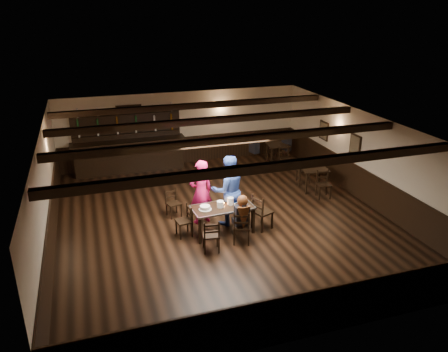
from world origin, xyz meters
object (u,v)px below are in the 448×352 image
object	(u,v)px
man_blue	(228,190)
cake	(205,208)
chair_near_left	(211,234)
chair_near_right	(242,225)
bar_counter	(129,151)
dining_table	(222,209)
woman_pink	(201,192)

from	to	relation	value
man_blue	cake	xyz separation A→B (m)	(-0.79, -0.50, -0.18)
chair_near_left	cake	bearing A→B (deg)	84.39
chair_near_right	bar_counter	size ratio (longest dim) A/B	0.22
dining_table	man_blue	world-z (taller)	man_blue
chair_near_left	chair_near_right	size ratio (longest dim) A/B	0.94
woman_pink	cake	size ratio (longest dim) A/B	5.48
chair_near_right	dining_table	bearing A→B (deg)	110.85
chair_near_right	cake	size ratio (longest dim) A/B	2.73
chair_near_right	cake	bearing A→B (deg)	137.25
chair_near_left	woman_pink	distance (m)	1.67
bar_counter	man_blue	bearing A→B (deg)	-67.38
bar_counter	chair_near_right	bearing A→B (deg)	-71.73
man_blue	cake	size ratio (longest dim) A/B	5.91
cake	bar_counter	distance (m)	5.66
chair_near_right	woman_pink	bearing A→B (deg)	113.88
chair_near_right	bar_counter	xyz separation A→B (m)	(-2.05, 6.20, 0.20)
chair_near_left	woman_pink	xyz separation A→B (m)	(0.18, 1.61, 0.41)
chair_near_left	dining_table	bearing A→B (deg)	57.32
dining_table	woman_pink	size ratio (longest dim) A/B	0.91
chair_near_right	bar_counter	world-z (taller)	bar_counter
dining_table	bar_counter	world-z (taller)	bar_counter
woman_pink	bar_counter	xyz separation A→B (m)	(-1.40, 4.74, -0.18)
woman_pink	chair_near_right	bearing A→B (deg)	102.07
woman_pink	man_blue	distance (m)	0.74
dining_table	chair_near_right	bearing A→B (deg)	-69.15
man_blue	cake	world-z (taller)	man_blue
man_blue	cake	bearing A→B (deg)	32.63
man_blue	bar_counter	bearing A→B (deg)	-67.16
woman_pink	bar_counter	world-z (taller)	bar_counter
chair_near_right	man_blue	xyz separation A→B (m)	(0.04, 1.19, 0.45)
chair_near_right	woman_pink	world-z (taller)	woman_pink
dining_table	chair_near_right	world-z (taller)	chair_near_right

